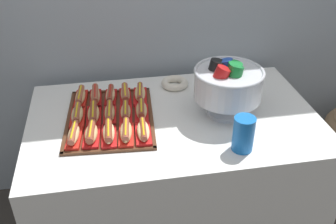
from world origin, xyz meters
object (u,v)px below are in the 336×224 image
Objects in this scene: hot_dog_12 at (110,96)px; donut at (175,83)px; hot_dog_8 at (126,112)px; hot_dog_9 at (142,111)px; hot_dog_2 at (109,133)px; hot_dog_13 at (125,95)px; hot_dog_1 at (91,134)px; hot_dog_0 at (74,135)px; hot_dog_5 at (77,115)px; hot_dog_6 at (94,114)px; hot_dog_7 at (110,113)px; hot_dog_10 at (80,97)px; hot_dog_11 at (95,96)px; hot_dog_3 at (126,132)px; cup_stack at (243,134)px; hot_dog_4 at (143,132)px; hot_dog_14 at (140,94)px; buffet_table at (173,174)px; punch_bowl at (228,83)px; serving_tray at (110,118)px.

donut is (0.35, 0.10, -0.01)m from hot_dog_12.
hot_dog_8 is 0.08m from hot_dog_9.
hot_dog_13 is at bearing 73.00° from hot_dog_2.
hot_dog_1 is at bearing -118.64° from hot_dog_13.
hot_dog_0 is at bearing -147.94° from hot_dog_8.
hot_dog_5 and hot_dog_6 have the same top height.
hot_dog_10 reaches higher than hot_dog_7.
hot_dog_2 is 1.10× the size of hot_dog_8.
donut is at bearing 12.50° from hot_dog_11.
hot_dog_6 is at bearing 128.08° from hot_dog_3.
hot_dog_1 is 0.36m from hot_dog_13.
cup_stack is (0.68, -0.50, 0.04)m from hot_dog_10.
hot_dog_11 is (0.09, 0.16, 0.00)m from hot_dog_5.
hot_dog_6 reaches higher than hot_dog_4.
hot_dog_12 is 0.98× the size of hot_dog_13.
hot_dog_4 is at bearing 159.09° from cup_stack.
hot_dog_13 is 0.99× the size of hot_dog_14.
hot_dog_10 is 1.07× the size of hot_dog_12.
hot_dog_14 is (0.24, 0.15, 0.00)m from hot_dog_6.
buffet_table is at bearing -33.91° from hot_dog_12.
donut is at bearing 15.88° from hot_dog_12.
hot_dog_2 is 0.54× the size of punch_bowl.
hot_dog_12 is (0.09, 0.16, 0.00)m from hot_dog_6.
hot_dog_14 is (0.16, 0.15, 0.03)m from serving_tray.
hot_dog_7 reaches higher than donut.
punch_bowl is (0.55, -0.05, 0.13)m from hot_dog_7.
hot_dog_2 is 1.02× the size of hot_dog_12.
cup_stack is at bearing -73.57° from donut.
hot_dog_7 is at bearing -51.92° from hot_dog_10.
hot_dog_11 is (-0.14, 0.18, 0.00)m from hot_dog_8.
hot_dog_1 is at bearing -4.19° from hot_dog_0.
hot_dog_4 is 1.04× the size of hot_dog_9.
hot_dog_8 is at bearing 173.68° from buffet_table.
hot_dog_6 and hot_dog_10 have the same top height.
hot_dog_2 is 1.00× the size of hot_dog_13.
cup_stack reaches higher than hot_dog_14.
hot_dog_11 is at bearing 128.08° from hot_dog_8.
hot_dog_5 is 0.99× the size of hot_dog_14.
hot_dog_5 is (-0.45, 0.04, 0.40)m from buffet_table.
hot_dog_5 is 0.08m from hot_dog_6.
hot_dog_10 is (0.02, 0.33, -0.00)m from hot_dog_0.
donut is (0.28, 0.11, -0.02)m from hot_dog_13.
hot_dog_13 is (0.25, 0.31, 0.00)m from hot_dog_0.
hot_dog_4 and hot_dog_7 have the same top height.
hot_dog_4 is 0.43m from cup_stack.
hot_dog_1 is (0.07, -0.01, -0.00)m from hot_dog_0.
cup_stack reaches higher than hot_dog_12.
donut is at bearing 26.30° from hot_dog_5.
hot_dog_2 is at bearing 175.81° from hot_dog_4.
hot_dog_3 is 0.33m from hot_dog_13.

